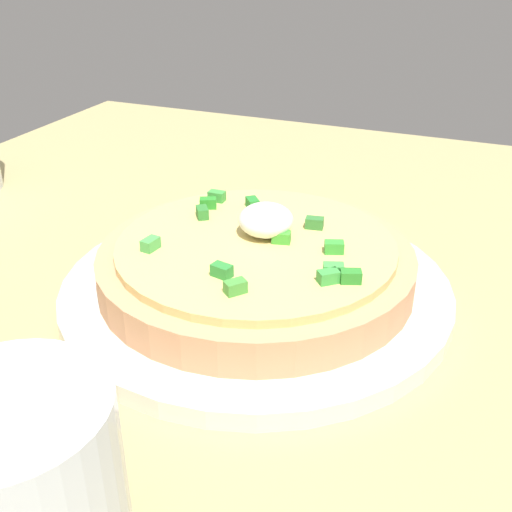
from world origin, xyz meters
TOP-DOWN VIEW (x-y plane):
  - dining_table at (0.00, 0.00)cm, footprint 90.64×64.51cm
  - plate at (1.02, -10.83)cm, footprint 27.74×27.74cm
  - pizza at (1.05, -10.84)cm, footprint 22.21×22.21cm

SIDE VIEW (x-z plane):
  - dining_table at x=0.00cm, z-range 0.00..3.30cm
  - plate at x=1.02cm, z-range 3.30..4.60cm
  - pizza at x=1.05cm, z-range 3.49..8.86cm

